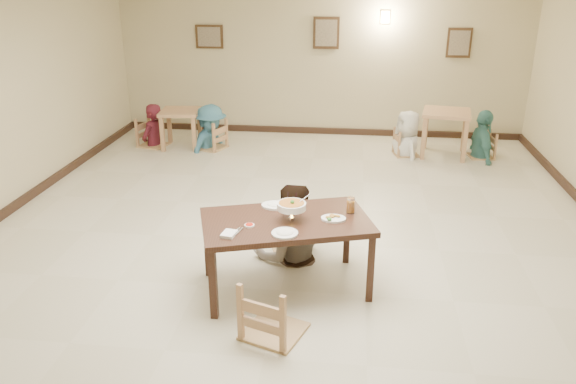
# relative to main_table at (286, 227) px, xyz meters

# --- Properties ---
(floor) EXTENTS (10.00, 10.00, 0.00)m
(floor) POSITION_rel_main_table_xyz_m (-0.05, 1.04, -0.71)
(floor) COLOR beige
(floor) RESTS_ON ground
(wall_back) EXTENTS (10.00, 0.00, 10.00)m
(wall_back) POSITION_rel_main_table_xyz_m (-0.05, 6.04, 0.79)
(wall_back) COLOR beige
(wall_back) RESTS_ON floor
(baseboard_back) EXTENTS (8.00, 0.06, 0.12)m
(baseboard_back) POSITION_rel_main_table_xyz_m (-0.05, 6.01, -0.65)
(baseboard_back) COLOR #2F1E15
(baseboard_back) RESTS_ON floor
(picture_a) EXTENTS (0.55, 0.04, 0.45)m
(picture_a) POSITION_rel_main_table_xyz_m (-2.25, 5.99, 1.19)
(picture_a) COLOR #3A2516
(picture_a) RESTS_ON wall_back
(picture_b) EXTENTS (0.50, 0.04, 0.60)m
(picture_b) POSITION_rel_main_table_xyz_m (0.05, 5.99, 1.29)
(picture_b) COLOR #3A2516
(picture_b) RESTS_ON wall_back
(picture_c) EXTENTS (0.45, 0.04, 0.55)m
(picture_c) POSITION_rel_main_table_xyz_m (2.55, 5.99, 1.14)
(picture_c) COLOR #3A2516
(picture_c) RESTS_ON wall_back
(wall_sconce) EXTENTS (0.16, 0.05, 0.22)m
(wall_sconce) POSITION_rel_main_table_xyz_m (1.15, 6.00, 1.59)
(wall_sconce) COLOR #FFD88C
(wall_sconce) RESTS_ON wall_back
(main_table) EXTENTS (1.89, 1.41, 0.79)m
(main_table) POSITION_rel_main_table_xyz_m (0.00, 0.00, 0.00)
(main_table) COLOR #3A2015
(main_table) RESTS_ON floor
(chair_far) EXTENTS (0.41, 0.41, 0.87)m
(chair_far) POSITION_rel_main_table_xyz_m (-0.03, 0.78, -0.27)
(chair_far) COLOR tan
(chair_far) RESTS_ON floor
(chair_near) EXTENTS (0.51, 0.51, 1.10)m
(chair_near) POSITION_rel_main_table_xyz_m (-0.01, -0.81, -0.16)
(chair_near) COLOR tan
(chair_near) RESTS_ON floor
(main_diner) EXTENTS (1.03, 0.90, 1.79)m
(main_diner) POSITION_rel_main_table_xyz_m (-0.03, 0.71, 0.19)
(main_diner) COLOR gray
(main_diner) RESTS_ON floor
(curry_warmer) EXTENTS (0.33, 0.29, 0.26)m
(curry_warmer) POSITION_rel_main_table_xyz_m (0.06, -0.01, 0.24)
(curry_warmer) COLOR silver
(curry_warmer) RESTS_ON main_table
(rice_plate_far) EXTENTS (0.32, 0.32, 0.07)m
(rice_plate_far) POSITION_rel_main_table_xyz_m (-0.14, 0.32, 0.10)
(rice_plate_far) COLOR white
(rice_plate_far) RESTS_ON main_table
(rice_plate_near) EXTENTS (0.26, 0.26, 0.06)m
(rice_plate_near) POSITION_rel_main_table_xyz_m (0.03, -0.34, 0.09)
(rice_plate_near) COLOR white
(rice_plate_near) RESTS_ON main_table
(fried_plate) EXTENTS (0.25, 0.25, 0.06)m
(fried_plate) POSITION_rel_main_table_xyz_m (0.48, 0.05, 0.10)
(fried_plate) COLOR white
(fried_plate) RESTS_ON main_table
(chili_dish) EXTENTS (0.10, 0.10, 0.02)m
(chili_dish) POSITION_rel_main_table_xyz_m (-0.34, -0.20, 0.09)
(chili_dish) COLOR white
(chili_dish) RESTS_ON main_table
(napkin_cutlery) EXTENTS (0.18, 0.26, 0.03)m
(napkin_cutlery) POSITION_rel_main_table_xyz_m (-0.49, -0.42, 0.10)
(napkin_cutlery) COLOR white
(napkin_cutlery) RESTS_ON main_table
(drink_glass) EXTENTS (0.08, 0.08, 0.17)m
(drink_glass) POSITION_rel_main_table_xyz_m (0.64, 0.25, 0.16)
(drink_glass) COLOR white
(drink_glass) RESTS_ON main_table
(bg_table_left) EXTENTS (0.77, 0.77, 0.71)m
(bg_table_left) POSITION_rel_main_table_xyz_m (-2.56, 4.78, -0.13)
(bg_table_left) COLOR tan
(bg_table_left) RESTS_ON floor
(bg_table_right) EXTENTS (0.93, 0.93, 0.81)m
(bg_table_right) POSITION_rel_main_table_xyz_m (2.27, 4.84, -0.04)
(bg_table_right) COLOR tan
(bg_table_right) RESTS_ON floor
(bg_chair_ll) EXTENTS (0.48, 0.48, 1.02)m
(bg_chair_ll) POSITION_rel_main_table_xyz_m (-3.12, 4.78, -0.20)
(bg_chair_ll) COLOR tan
(bg_chair_ll) RESTS_ON floor
(bg_chair_lr) EXTENTS (0.48, 0.48, 1.03)m
(bg_chair_lr) POSITION_rel_main_table_xyz_m (-2.00, 4.75, -0.19)
(bg_chair_lr) COLOR tan
(bg_chair_lr) RESTS_ON floor
(bg_chair_rl) EXTENTS (0.42, 0.42, 0.89)m
(bg_chair_rl) POSITION_rel_main_table_xyz_m (1.61, 4.79, -0.26)
(bg_chair_rl) COLOR tan
(bg_chair_rl) RESTS_ON floor
(bg_chair_rr) EXTENTS (0.41, 0.41, 0.87)m
(bg_chair_rr) POSITION_rel_main_table_xyz_m (2.93, 4.81, -0.27)
(bg_chair_rr) COLOR tan
(bg_chair_rr) RESTS_ON floor
(bg_diner_a) EXTENTS (0.53, 0.67, 1.62)m
(bg_diner_a) POSITION_rel_main_table_xyz_m (-3.12, 4.78, 0.10)
(bg_diner_a) COLOR #4F1521
(bg_diner_a) RESTS_ON floor
(bg_diner_b) EXTENTS (0.99, 1.23, 1.66)m
(bg_diner_b) POSITION_rel_main_table_xyz_m (-2.00, 4.75, 0.12)
(bg_diner_b) COLOR teal
(bg_diner_b) RESTS_ON floor
(bg_diner_c) EXTENTS (0.73, 0.91, 1.62)m
(bg_diner_c) POSITION_rel_main_table_xyz_m (1.61, 4.79, 0.11)
(bg_diner_c) COLOR silver
(bg_diner_c) RESTS_ON floor
(bg_diner_d) EXTENTS (0.52, 1.04, 1.71)m
(bg_diner_d) POSITION_rel_main_table_xyz_m (2.93, 4.81, 0.15)
(bg_diner_d) COLOR teal
(bg_diner_d) RESTS_ON floor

